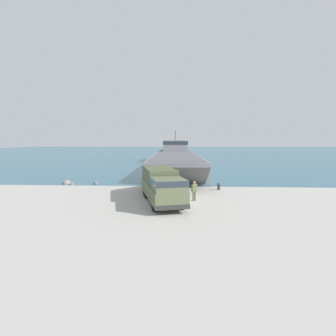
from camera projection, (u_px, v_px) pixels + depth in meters
ground_plane at (175, 200)px, 22.67m from camera, size 240.00×240.00×0.00m
water_surface at (180, 152)px, 118.74m from camera, size 240.00×180.00×0.01m
landing_craft at (175, 157)px, 51.99m from camera, size 8.82×44.36×7.50m
military_truck at (162, 185)px, 21.70m from camera, size 4.45×8.45×2.75m
soldier_on_ramp at (194, 190)px, 22.22m from camera, size 0.50×0.42×1.68m
moored_boat_a at (164, 155)px, 83.25m from camera, size 5.70×2.45×1.35m
mooring_bollard at (219, 186)px, 27.31m from camera, size 0.35×0.35×0.73m
shoreline_rock_a at (67, 184)px, 30.87m from camera, size 1.00×1.00×1.00m
shoreline_rock_b at (72, 185)px, 30.39m from camera, size 0.58×0.58×0.58m
shoreline_rock_c at (96, 184)px, 30.88m from camera, size 0.61×0.61×0.61m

